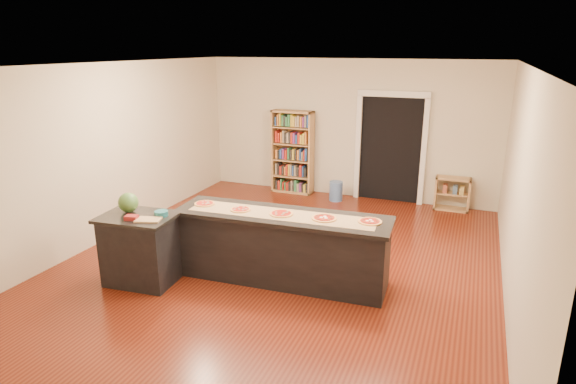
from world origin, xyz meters
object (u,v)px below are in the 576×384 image
at_px(kitchen_island, 282,247).
at_px(watermelon, 128,202).
at_px(side_counter, 140,249).
at_px(low_shelf, 452,194).
at_px(waste_bin, 336,191).
at_px(bookshelf, 293,152).

relative_size(kitchen_island, watermelon, 10.92).
distance_m(side_counter, low_shelf, 5.89).
distance_m(low_shelf, watermelon, 5.99).
bearing_deg(waste_bin, bookshelf, 167.31).
bearing_deg(side_counter, kitchen_island, 17.97).
xyz_separation_m(side_counter, low_shelf, (3.65, 4.61, -0.15)).
bearing_deg(watermelon, low_shelf, 49.75).
height_order(bookshelf, waste_bin, bookshelf).
height_order(kitchen_island, bookshelf, bookshelf).
bearing_deg(low_shelf, bookshelf, -179.70).
xyz_separation_m(low_shelf, watermelon, (-3.84, -4.54, 0.75)).
distance_m(low_shelf, waste_bin, 2.25).
relative_size(kitchen_island, waste_bin, 7.22).
bearing_deg(low_shelf, kitchen_island, -116.61).
distance_m(kitchen_island, watermelon, 2.10).
height_order(low_shelf, watermelon, watermelon).
bearing_deg(watermelon, kitchen_island, 19.31).
xyz_separation_m(bookshelf, low_shelf, (3.27, 0.02, -0.55)).
bearing_deg(bookshelf, waste_bin, -12.69).
bearing_deg(kitchen_island, waste_bin, 91.38).
bearing_deg(kitchen_island, side_counter, -159.85).
bearing_deg(low_shelf, waste_bin, -173.57).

